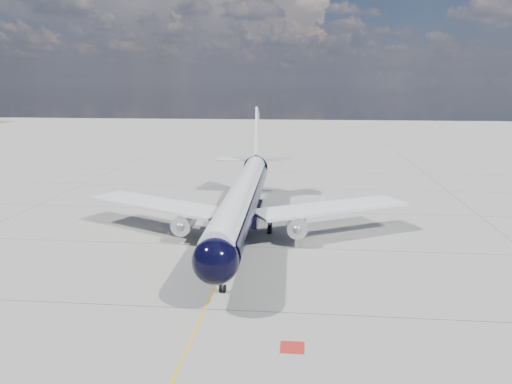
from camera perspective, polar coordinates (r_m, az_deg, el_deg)
ground at (r=72.12m, az=-0.33°, el=-1.12°), size 320.00×320.00×0.00m
taxiway_centerline at (r=67.30m, az=-0.78°, el=-2.12°), size 0.16×160.00×0.01m
red_marking at (r=34.22m, az=4.17°, el=-17.29°), size 1.60×1.60×0.01m
main_airliner at (r=56.68m, az=-1.46°, el=-0.60°), size 38.04×46.23×13.37m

